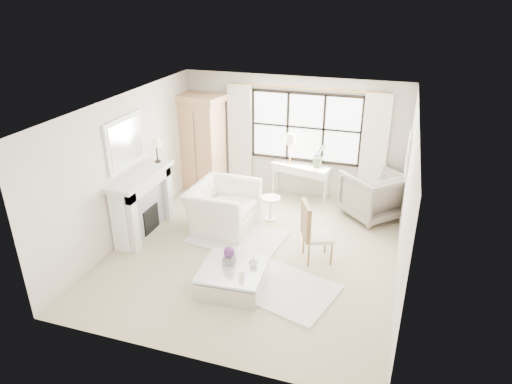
% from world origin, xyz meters
% --- Properties ---
extents(floor, '(5.50, 5.50, 0.00)m').
position_xyz_m(floor, '(0.00, 0.00, 0.00)').
color(floor, '#C2B490').
rests_on(floor, ground).
extents(ceiling, '(5.50, 5.50, 0.00)m').
position_xyz_m(ceiling, '(0.00, 0.00, 2.70)').
color(ceiling, white).
rests_on(ceiling, ground).
extents(wall_back, '(5.00, 0.00, 5.00)m').
position_xyz_m(wall_back, '(0.00, 2.75, 1.35)').
color(wall_back, beige).
rests_on(wall_back, ground).
extents(wall_front, '(5.00, 0.00, 5.00)m').
position_xyz_m(wall_front, '(0.00, -2.75, 1.35)').
color(wall_front, white).
rests_on(wall_front, ground).
extents(wall_left, '(0.00, 5.50, 5.50)m').
position_xyz_m(wall_left, '(-2.50, 0.00, 1.35)').
color(wall_left, beige).
rests_on(wall_left, ground).
extents(wall_right, '(0.00, 5.50, 5.50)m').
position_xyz_m(wall_right, '(2.50, 0.00, 1.35)').
color(wall_right, beige).
rests_on(wall_right, ground).
extents(window_pane, '(2.40, 0.02, 1.50)m').
position_xyz_m(window_pane, '(0.30, 2.73, 1.60)').
color(window_pane, white).
rests_on(window_pane, wall_back).
extents(window_frame, '(2.50, 0.04, 1.50)m').
position_xyz_m(window_frame, '(0.30, 2.72, 1.60)').
color(window_frame, black).
rests_on(window_frame, wall_back).
extents(curtain_rod, '(3.30, 0.04, 0.04)m').
position_xyz_m(curtain_rod, '(0.30, 2.67, 2.47)').
color(curtain_rod, '#B2833E').
rests_on(curtain_rod, wall_back).
extents(curtain_left, '(0.55, 0.10, 2.47)m').
position_xyz_m(curtain_left, '(-1.20, 2.65, 1.24)').
color(curtain_left, beige).
rests_on(curtain_left, ground).
extents(curtain_right, '(0.55, 0.10, 2.47)m').
position_xyz_m(curtain_right, '(1.80, 2.65, 1.24)').
color(curtain_right, white).
rests_on(curtain_right, ground).
extents(fireplace, '(0.58, 1.66, 1.26)m').
position_xyz_m(fireplace, '(-2.27, 0.00, 0.65)').
color(fireplace, silver).
rests_on(fireplace, ground).
extents(mirror_frame, '(0.05, 1.15, 0.95)m').
position_xyz_m(mirror_frame, '(-2.47, 0.00, 1.84)').
color(mirror_frame, white).
rests_on(mirror_frame, wall_left).
extents(mirror_glass, '(0.02, 1.00, 0.80)m').
position_xyz_m(mirror_glass, '(-2.44, 0.00, 1.84)').
color(mirror_glass, silver).
rests_on(mirror_glass, wall_left).
extents(art_frame, '(0.04, 0.62, 0.82)m').
position_xyz_m(art_frame, '(2.47, 1.70, 1.55)').
color(art_frame, silver).
rests_on(art_frame, wall_right).
extents(art_canvas, '(0.01, 0.52, 0.72)m').
position_xyz_m(art_canvas, '(2.45, 1.70, 1.55)').
color(art_canvas, beige).
rests_on(art_canvas, wall_right).
extents(mantel_lamp, '(0.22, 0.22, 0.51)m').
position_xyz_m(mantel_lamp, '(-2.21, 0.63, 1.65)').
color(mantel_lamp, black).
rests_on(mantel_lamp, fireplace).
extents(armoire, '(1.23, 0.90, 2.24)m').
position_xyz_m(armoire, '(-2.07, 2.38, 1.14)').
color(armoire, tan).
rests_on(armoire, floor).
extents(console_table, '(1.37, 0.74, 0.80)m').
position_xyz_m(console_table, '(0.28, 2.53, 0.40)').
color(console_table, white).
rests_on(console_table, floor).
extents(console_lamp, '(0.28, 0.28, 0.69)m').
position_xyz_m(console_lamp, '(0.02, 2.54, 1.36)').
color(console_lamp, '#C88D45').
rests_on(console_lamp, console_table).
extents(orchid_plant, '(0.38, 0.36, 0.53)m').
position_xyz_m(orchid_plant, '(0.67, 2.52, 1.07)').
color(orchid_plant, '#516946').
rests_on(orchid_plant, console_table).
extents(side_table, '(0.40, 0.40, 0.51)m').
position_xyz_m(side_table, '(-0.06, 1.28, 0.33)').
color(side_table, silver).
rests_on(side_table, floor).
extents(rug_left, '(1.86, 1.43, 0.03)m').
position_xyz_m(rug_left, '(-0.45, 0.35, 0.02)').
color(rug_left, silver).
rests_on(rug_left, floor).
extents(rug_right, '(1.86, 1.59, 0.03)m').
position_xyz_m(rug_right, '(0.80, -0.95, 0.01)').
color(rug_right, white).
rests_on(rug_right, floor).
extents(club_armchair, '(1.23, 1.39, 0.88)m').
position_xyz_m(club_armchair, '(-0.88, 0.72, 0.44)').
color(club_armchair, white).
rests_on(club_armchair, floor).
extents(wingback_chair, '(1.51, 1.51, 0.99)m').
position_xyz_m(wingback_chair, '(1.91, 2.08, 0.49)').
color(wingback_chair, gray).
rests_on(wingback_chair, floor).
extents(french_chair, '(0.64, 0.64, 1.08)m').
position_xyz_m(french_chair, '(1.11, 0.08, 0.31)').
color(french_chair, olive).
rests_on(french_chair, floor).
extents(coffee_table, '(1.06, 1.06, 0.38)m').
position_xyz_m(coffee_table, '(0.01, -1.15, 0.18)').
color(coffee_table, silver).
rests_on(coffee_table, floor).
extents(planter_box, '(0.17, 0.17, 0.13)m').
position_xyz_m(planter_box, '(-0.08, -1.06, 0.44)').
color(planter_box, slate).
rests_on(planter_box, coffee_table).
extents(planter_flowers, '(0.18, 0.18, 0.18)m').
position_xyz_m(planter_flowers, '(-0.08, -1.06, 0.60)').
color(planter_flowers, '#592B6C').
rests_on(planter_flowers, planter_box).
extents(pillar_candle, '(0.08, 0.08, 0.12)m').
position_xyz_m(pillar_candle, '(0.24, -1.36, 0.44)').
color(pillar_candle, white).
rests_on(pillar_candle, coffee_table).
extents(coffee_vase, '(0.16, 0.16, 0.15)m').
position_xyz_m(coffee_vase, '(0.31, -0.99, 0.46)').
color(coffee_vase, silver).
rests_on(coffee_vase, coffee_table).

